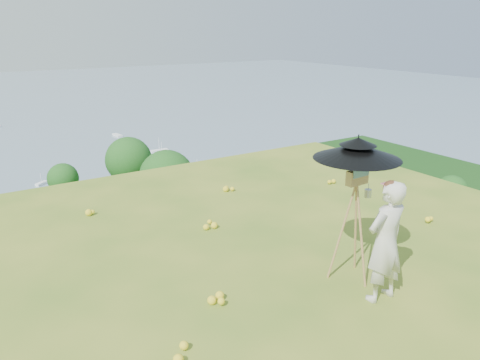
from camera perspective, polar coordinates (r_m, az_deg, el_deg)
ground at (r=5.57m, az=2.06°, el=-19.16°), size 14.00×14.00×0.00m
slope_trees at (r=42.85m, az=-26.08°, el=-9.26°), size 110.00×50.00×6.00m
wildflowers at (r=5.70m, az=0.58°, el=-17.41°), size 10.00×10.50×0.12m
painter at (r=6.19m, az=17.31°, el=-7.21°), size 0.59×0.39×1.62m
field_easel at (r=6.57m, az=13.68°, el=-4.86°), size 0.68×0.68×1.73m
sun_umbrella at (r=6.31m, az=14.06°, el=2.58°), size 1.33×1.33×0.64m
painter_cap at (r=5.91m, az=17.99°, el=-0.49°), size 0.19×0.23×0.10m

